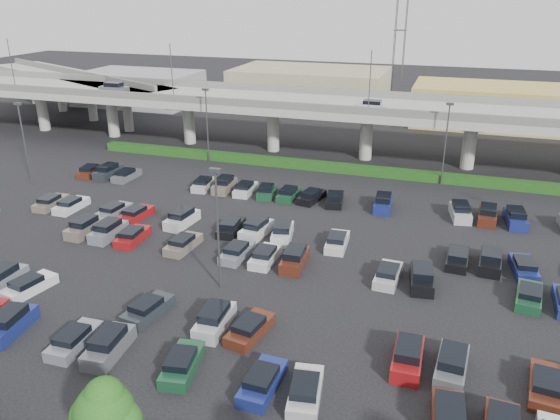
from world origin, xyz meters
name	(u,v)px	position (x,y,z in m)	size (l,w,h in m)	color
ground	(255,247)	(0.00, 0.00, 0.00)	(280.00, 280.00, 0.00)	black
overpass	(331,109)	(-0.21, 31.99, 6.97)	(150.00, 13.00, 15.80)	gray
on_ramp	(75,80)	(-52.10, 43.05, 6.86)	(50.93, 30.13, 8.80)	gray
hedge	(319,166)	(0.00, 25.00, 0.55)	(66.00, 1.60, 1.10)	#193D11
tree_row	(80,407)	(0.70, -26.53, 3.52)	(65.07, 3.66, 5.94)	#332316
parked_cars	(235,259)	(-0.34, -4.12, 0.63)	(62.84, 36.66, 1.67)	#4F2215
light_poles	(221,174)	(-4.13, 2.00, 6.24)	(66.90, 48.38, 10.30)	#434448
distant_buildings	(433,99)	(12.38, 61.81, 3.74)	(138.00, 24.00, 9.00)	gray
comm_tower	(401,27)	(4.00, 74.00, 15.61)	(2.40, 2.40, 30.00)	#434448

